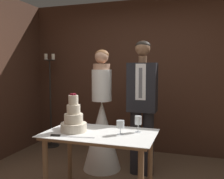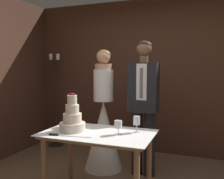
% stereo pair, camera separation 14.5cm
% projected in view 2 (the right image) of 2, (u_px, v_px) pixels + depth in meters
% --- Properties ---
extents(wall_back, '(4.40, 0.12, 2.61)m').
position_uv_depth(wall_back, '(149.00, 77.00, 4.31)').
color(wall_back, '#472B1E').
rests_on(wall_back, ground_plane).
extents(cake_table, '(1.18, 0.72, 0.77)m').
position_uv_depth(cake_table, '(98.00, 142.00, 2.67)').
color(cake_table, '#8E6B4C').
rests_on(cake_table, ground_plane).
extents(tiered_cake, '(0.28, 0.28, 0.42)m').
position_uv_depth(tiered_cake, '(72.00, 120.00, 2.72)').
color(tiered_cake, beige).
rests_on(tiered_cake, cake_table).
extents(cake_knife, '(0.45, 0.09, 0.02)m').
position_uv_depth(cake_knife, '(62.00, 135.00, 2.53)').
color(cake_knife, silver).
rests_on(cake_knife, cake_table).
extents(wine_glass_near, '(0.08, 0.08, 0.15)m').
position_uv_depth(wine_glass_near, '(118.00, 125.00, 2.57)').
color(wine_glass_near, silver).
rests_on(wine_glass_near, cake_table).
extents(wine_glass_middle, '(0.07, 0.07, 0.17)m').
position_uv_depth(wine_glass_middle, '(137.00, 121.00, 2.66)').
color(wine_glass_middle, silver).
rests_on(wine_glass_middle, cake_table).
extents(bride, '(0.54, 0.54, 1.71)m').
position_uv_depth(bride, '(104.00, 126.00, 3.57)').
color(bride, white).
rests_on(bride, ground_plane).
extents(groom, '(0.38, 0.25, 1.81)m').
position_uv_depth(groom, '(143.00, 102.00, 3.33)').
color(groom, black).
rests_on(groom, ground_plane).
extents(candle_stand, '(0.28, 0.28, 1.71)m').
position_uv_depth(candle_stand, '(55.00, 105.00, 4.64)').
color(candle_stand, black).
rests_on(candle_stand, ground_plane).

